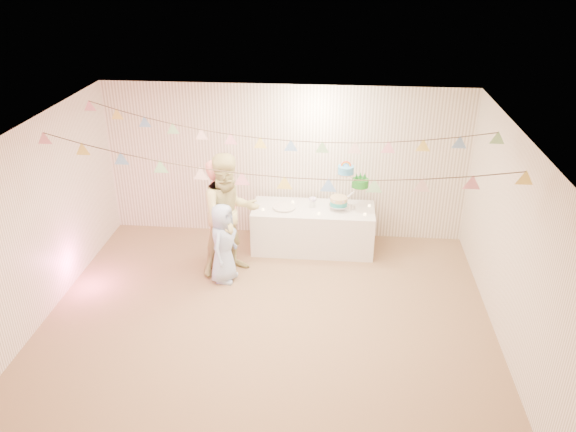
# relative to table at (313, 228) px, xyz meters

# --- Properties ---
(floor) EXTENTS (6.00, 6.00, 0.00)m
(floor) POSITION_rel_table_xyz_m (-0.50, -1.97, -0.37)
(floor) COLOR #846547
(floor) RESTS_ON ground
(ceiling) EXTENTS (6.00, 6.00, 0.00)m
(ceiling) POSITION_rel_table_xyz_m (-0.50, -1.97, 2.23)
(ceiling) COLOR white
(ceiling) RESTS_ON ground
(back_wall) EXTENTS (6.00, 6.00, 0.00)m
(back_wall) POSITION_rel_table_xyz_m (-0.50, 0.53, 0.93)
(back_wall) COLOR white
(back_wall) RESTS_ON ground
(front_wall) EXTENTS (6.00, 6.00, 0.00)m
(front_wall) POSITION_rel_table_xyz_m (-0.50, -4.47, 0.93)
(front_wall) COLOR white
(front_wall) RESTS_ON ground
(left_wall) EXTENTS (5.00, 5.00, 0.00)m
(left_wall) POSITION_rel_table_xyz_m (-3.50, -1.97, 0.93)
(left_wall) COLOR white
(left_wall) RESTS_ON ground
(right_wall) EXTENTS (5.00, 5.00, 0.00)m
(right_wall) POSITION_rel_table_xyz_m (2.50, -1.97, 0.93)
(right_wall) COLOR white
(right_wall) RESTS_ON ground
(table) EXTENTS (1.96, 0.78, 0.74)m
(table) POSITION_rel_table_xyz_m (0.00, 0.00, 0.00)
(table) COLOR white
(table) RESTS_ON floor
(cake_stand) EXTENTS (0.68, 0.40, 0.75)m
(cake_stand) POSITION_rel_table_xyz_m (0.55, 0.05, 0.76)
(cake_stand) COLOR silver
(cake_stand) RESTS_ON table
(cake_bottom) EXTENTS (0.31, 0.31, 0.15)m
(cake_bottom) POSITION_rel_table_xyz_m (0.40, -0.01, 0.47)
(cake_bottom) COLOR teal
(cake_bottom) RESTS_ON cake_stand
(cake_middle) EXTENTS (0.27, 0.27, 0.22)m
(cake_middle) POSITION_rel_table_xyz_m (0.73, 0.14, 0.74)
(cake_middle) COLOR #1A791E
(cake_middle) RESTS_ON cake_stand
(cake_top_tier) EXTENTS (0.25, 0.25, 0.19)m
(cake_top_tier) POSITION_rel_table_xyz_m (0.49, 0.02, 1.01)
(cake_top_tier) COLOR #3F90C7
(cake_top_tier) RESTS_ON cake_stand
(platter) EXTENTS (0.36, 0.36, 0.02)m
(platter) POSITION_rel_table_xyz_m (-0.47, -0.05, 0.39)
(platter) COLOR white
(platter) RESTS_ON table
(posy) EXTENTS (0.15, 0.15, 0.17)m
(posy) POSITION_rel_table_xyz_m (-0.01, 0.05, 0.47)
(posy) COLOR white
(posy) RESTS_ON table
(person_adult_a) EXTENTS (0.45, 0.66, 1.76)m
(person_adult_a) POSITION_rel_table_xyz_m (-1.35, -0.64, 0.51)
(person_adult_a) COLOR #FC9084
(person_adult_a) RESTS_ON floor
(person_adult_b) EXTENTS (1.17, 1.10, 1.91)m
(person_adult_b) POSITION_rel_table_xyz_m (-1.20, -0.82, 0.59)
(person_adult_b) COLOR #C8BE7B
(person_adult_b) RESTS_ON floor
(person_child) EXTENTS (0.50, 0.67, 1.24)m
(person_child) POSITION_rel_table_xyz_m (-1.27, -1.08, 0.25)
(person_child) COLOR #A4BCE8
(person_child) RESTS_ON floor
(bunting_back) EXTENTS (5.60, 1.10, 0.40)m
(bunting_back) POSITION_rel_table_xyz_m (-0.50, -0.87, 1.98)
(bunting_back) COLOR pink
(bunting_back) RESTS_ON ceiling
(bunting_front) EXTENTS (5.60, 0.90, 0.36)m
(bunting_front) POSITION_rel_table_xyz_m (-0.50, -2.17, 1.95)
(bunting_front) COLOR #72A5E5
(bunting_front) RESTS_ON ceiling
(tealight_0) EXTENTS (0.04, 0.04, 0.03)m
(tealight_0) POSITION_rel_table_xyz_m (-0.80, -0.15, 0.38)
(tealight_0) COLOR #FFD88C
(tealight_0) RESTS_ON table
(tealight_1) EXTENTS (0.04, 0.04, 0.03)m
(tealight_1) POSITION_rel_table_xyz_m (-0.35, 0.18, 0.38)
(tealight_1) COLOR #FFD88C
(tealight_1) RESTS_ON table
(tealight_2) EXTENTS (0.04, 0.04, 0.03)m
(tealight_2) POSITION_rel_table_xyz_m (0.10, -0.22, 0.38)
(tealight_2) COLOR #FFD88C
(tealight_2) RESTS_ON table
(tealight_3) EXTENTS (0.04, 0.04, 0.03)m
(tealight_3) POSITION_rel_table_xyz_m (0.35, 0.22, 0.38)
(tealight_3) COLOR #FFD88C
(tealight_3) RESTS_ON table
(tealight_4) EXTENTS (0.04, 0.04, 0.03)m
(tealight_4) POSITION_rel_table_xyz_m (0.82, -0.18, 0.38)
(tealight_4) COLOR #FFD88C
(tealight_4) RESTS_ON table
(tealight_5) EXTENTS (0.04, 0.04, 0.03)m
(tealight_5) POSITION_rel_table_xyz_m (0.90, 0.15, 0.38)
(tealight_5) COLOR #FFD88C
(tealight_5) RESTS_ON table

